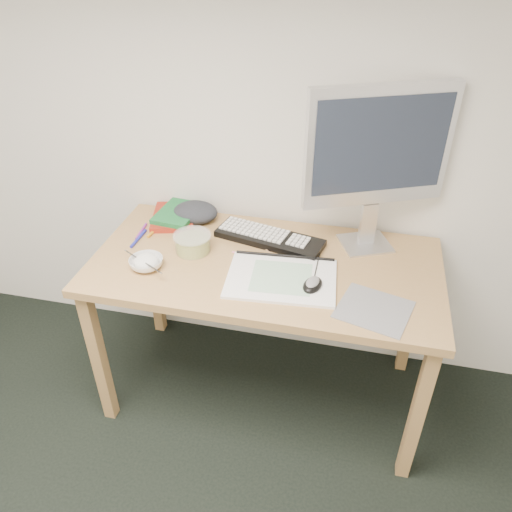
{
  "coord_description": "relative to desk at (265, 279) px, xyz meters",
  "views": [
    {
      "loc": [
        0.43,
        -0.18,
        1.9
      ],
      "look_at": [
        0.08,
        1.35,
        0.83
      ],
      "focal_mm": 35.0,
      "sensor_mm": 36.0,
      "label": 1
    }
  ],
  "objects": [
    {
      "name": "chopsticks",
      "position": [
        -0.45,
        -0.16,
        0.13
      ],
      "size": [
        0.2,
        0.13,
        0.02
      ],
      "primitive_type": "cylinder",
      "rotation": [
        0.0,
        1.57,
        -0.51
      ],
      "color": "silver",
      "rests_on": "rice_bowl"
    },
    {
      "name": "mousepad",
      "position": [
        0.44,
        -0.2,
        0.08
      ],
      "size": [
        0.29,
        0.28,
        0.0
      ],
      "primitive_type": "cube",
      "rotation": [
        0.0,
        0.0,
        -0.27
      ],
      "color": "slate",
      "rests_on": "desk"
    },
    {
      "name": "mouse",
      "position": [
        0.21,
        -0.13,
        0.11
      ],
      "size": [
        0.09,
        0.12,
        0.04
      ],
      "primitive_type": "ellipsoid",
      "rotation": [
        0.0,
        0.0,
        -0.26
      ],
      "color": "black",
      "rests_on": "sketchpad"
    },
    {
      "name": "marker_blue",
      "position": [
        -0.57,
        0.05,
        0.09
      ],
      "size": [
        0.02,
        0.14,
        0.01
      ],
      "primitive_type": "cylinder",
      "rotation": [
        0.0,
        1.57,
        1.53
      ],
      "color": "#1E23A3",
      "rests_on": "desk"
    },
    {
      "name": "fruit_tub",
      "position": [
        -0.31,
        0.02,
        0.12
      ],
      "size": [
        0.16,
        0.16,
        0.08
      ],
      "primitive_type": "cylinder",
      "rotation": [
        0.0,
        0.0,
        -0.05
      ],
      "color": "gold",
      "rests_on": "desk"
    },
    {
      "name": "sketchpad",
      "position": [
        0.09,
        -0.1,
        0.09
      ],
      "size": [
        0.44,
        0.33,
        0.01
      ],
      "primitive_type": "cube",
      "rotation": [
        0.0,
        0.0,
        0.08
      ],
      "color": "white",
      "rests_on": "desk"
    },
    {
      "name": "pencil_pink",
      "position": [
        -0.06,
        0.03,
        0.09
      ],
      "size": [
        0.17,
        0.03,
        0.01
      ],
      "primitive_type": "cylinder",
      "rotation": [
        0.0,
        1.57,
        -0.12
      ],
      "color": "pink",
      "rests_on": "desk"
    },
    {
      "name": "desk",
      "position": [
        0.0,
        0.0,
        0.0
      ],
      "size": [
        1.4,
        0.7,
        0.75
      ],
      "color": "#AA814E",
      "rests_on": "ground"
    },
    {
      "name": "monitor",
      "position": [
        0.39,
        0.23,
        0.5
      ],
      "size": [
        0.54,
        0.27,
        0.67
      ],
      "rotation": [
        0.0,
        0.0,
        0.42
      ],
      "color": "silver",
      "rests_on": "desk"
    },
    {
      "name": "pencil_black",
      "position": [
        0.11,
        0.02,
        0.09
      ],
      "size": [
        0.15,
        0.06,
        0.01
      ],
      "primitive_type": "cylinder",
      "rotation": [
        0.0,
        1.57,
        0.33
      ],
      "color": "black",
      "rests_on": "desk"
    },
    {
      "name": "keyboard",
      "position": [
        -0.01,
        0.16,
        0.1
      ],
      "size": [
        0.49,
        0.25,
        0.03
      ],
      "primitive_type": "cube",
      "rotation": [
        0.0,
        0.0,
        -0.23
      ],
      "color": "black",
      "rests_on": "desk"
    },
    {
      "name": "marker_purple",
      "position": [
        -0.58,
        0.1,
        0.09
      ],
      "size": [
        0.02,
        0.13,
        0.01
      ],
      "primitive_type": "cylinder",
      "rotation": [
        0.0,
        1.57,
        1.64
      ],
      "color": "purple",
      "rests_on": "desk"
    },
    {
      "name": "rice_bowl",
      "position": [
        -0.45,
        -0.14,
        0.1
      ],
      "size": [
        0.15,
        0.15,
        0.04
      ],
      "primitive_type": "imported",
      "rotation": [
        0.0,
        0.0,
        -0.12
      ],
      "color": "white",
      "rests_on": "desk"
    },
    {
      "name": "marker_orange",
      "position": [
        -0.52,
        0.13,
        0.09
      ],
      "size": [
        0.03,
        0.14,
        0.01
      ],
      "primitive_type": "cylinder",
      "rotation": [
        0.0,
        1.57,
        1.43
      ],
      "color": "orange",
      "rests_on": "desk"
    },
    {
      "name": "cloth_lump",
      "position": [
        -0.38,
        0.27,
        0.12
      ],
      "size": [
        0.21,
        0.19,
        0.07
      ],
      "primitive_type": "ellipsoid",
      "rotation": [
        0.0,
        0.0,
        -0.34
      ],
      "color": "#282B30",
      "rests_on": "desk"
    },
    {
      "name": "book_green",
      "position": [
        -0.46,
        0.25,
        0.12
      ],
      "size": [
        0.19,
        0.25,
        0.02
      ],
      "primitive_type": "cube",
      "rotation": [
        0.0,
        0.0,
        -0.1
      ],
      "color": "#1A6831",
      "rests_on": "book_red"
    },
    {
      "name": "book_red",
      "position": [
        -0.48,
        0.25,
        0.09
      ],
      "size": [
        0.24,
        0.29,
        0.03
      ],
      "primitive_type": "cube",
      "rotation": [
        0.0,
        0.0,
        0.25
      ],
      "color": "maroon",
      "rests_on": "desk"
    },
    {
      "name": "pencil_tan",
      "position": [
        0.01,
        0.06,
        0.09
      ],
      "size": [
        0.11,
        0.14,
        0.01
      ],
      "primitive_type": "cylinder",
      "rotation": [
        0.0,
        1.57,
        -0.91
      ],
      "color": "tan",
      "rests_on": "desk"
    }
  ]
}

